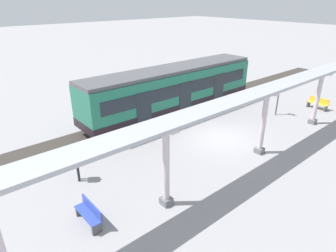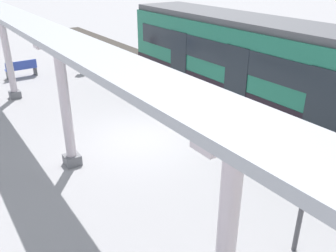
{
  "view_description": "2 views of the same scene",
  "coord_description": "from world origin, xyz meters",
  "px_view_note": "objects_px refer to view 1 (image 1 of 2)",
  "views": [
    {
      "loc": [
        10.24,
        -12.8,
        7.94
      ],
      "look_at": [
        -1.0,
        -3.26,
        1.36
      ],
      "focal_mm": 31.03,
      "sensor_mm": 36.0,
      "label": 1
    },
    {
      "loc": [
        5.53,
        9.19,
        5.38
      ],
      "look_at": [
        0.42,
        1.77,
        1.21
      ],
      "focal_mm": 38.15,
      "sensor_mm": 36.0,
      "label": 2
    }
  ],
  "objects_px": {
    "bench_near_end": "(90,213)",
    "passenger_waiting_near_edge": "(77,162)",
    "canopy_pillar_second": "(166,167)",
    "canopy_pillar_third": "(263,123)",
    "platform_info_sign": "(278,98)",
    "train_near_carriage": "(173,90)",
    "bench_mid_platform": "(318,103)",
    "canopy_pillar_fourth": "(317,98)"
  },
  "relations": [
    {
      "from": "bench_near_end",
      "to": "passenger_waiting_near_edge",
      "type": "xyz_separation_m",
      "value": [
        -2.94,
        0.89,
        0.54
      ]
    },
    {
      "from": "passenger_waiting_near_edge",
      "to": "canopy_pillar_second",
      "type": "bearing_deg",
      "value": 27.03
    },
    {
      "from": "canopy_pillar_third",
      "to": "platform_info_sign",
      "type": "xyz_separation_m",
      "value": [
        -2.49,
        5.83,
        -0.48
      ]
    },
    {
      "from": "train_near_carriage",
      "to": "bench_mid_platform",
      "type": "bearing_deg",
      "value": 55.5
    },
    {
      "from": "canopy_pillar_third",
      "to": "bench_near_end",
      "type": "bearing_deg",
      "value": -96.17
    },
    {
      "from": "train_near_carriage",
      "to": "bench_mid_platform",
      "type": "distance_m",
      "value": 11.38
    },
    {
      "from": "bench_mid_platform",
      "to": "platform_info_sign",
      "type": "bearing_deg",
      "value": -110.72
    },
    {
      "from": "train_near_carriage",
      "to": "passenger_waiting_near_edge",
      "type": "bearing_deg",
      "value": -68.51
    },
    {
      "from": "canopy_pillar_fourth",
      "to": "passenger_waiting_near_edge",
      "type": "height_order",
      "value": "canopy_pillar_fourth"
    },
    {
      "from": "bench_near_end",
      "to": "platform_info_sign",
      "type": "bearing_deg",
      "value": 95.33
    },
    {
      "from": "bench_mid_platform",
      "to": "canopy_pillar_third",
      "type": "bearing_deg",
      "value": -83.31
    },
    {
      "from": "train_near_carriage",
      "to": "canopy_pillar_third",
      "type": "bearing_deg",
      "value": -1.3
    },
    {
      "from": "train_near_carriage",
      "to": "passenger_waiting_near_edge",
      "type": "distance_m",
      "value": 9.66
    },
    {
      "from": "train_near_carriage",
      "to": "canopy_pillar_third",
      "type": "xyz_separation_m",
      "value": [
        7.51,
        -0.17,
        -0.02
      ]
    },
    {
      "from": "passenger_waiting_near_edge",
      "to": "platform_info_sign",
      "type": "bearing_deg",
      "value": 84.17
    },
    {
      "from": "canopy_pillar_second",
      "to": "bench_near_end",
      "type": "relative_size",
      "value": 2.37
    },
    {
      "from": "canopy_pillar_fourth",
      "to": "bench_near_end",
      "type": "height_order",
      "value": "canopy_pillar_fourth"
    },
    {
      "from": "canopy_pillar_fourth",
      "to": "bench_mid_platform",
      "type": "xyz_separation_m",
      "value": [
        -1.11,
        3.17,
        -1.37
      ]
    },
    {
      "from": "bench_near_end",
      "to": "platform_info_sign",
      "type": "xyz_separation_m",
      "value": [
        -1.45,
        15.51,
        0.89
      ]
    },
    {
      "from": "bench_mid_platform",
      "to": "canopy_pillar_second",
      "type": "bearing_deg",
      "value": -86.08
    },
    {
      "from": "canopy_pillar_fourth",
      "to": "train_near_carriage",
      "type": "bearing_deg",
      "value": -140.74
    },
    {
      "from": "train_near_carriage",
      "to": "platform_info_sign",
      "type": "distance_m",
      "value": 7.58
    },
    {
      "from": "platform_info_sign",
      "to": "bench_near_end",
      "type": "bearing_deg",
      "value": -84.67
    },
    {
      "from": "bench_near_end",
      "to": "platform_info_sign",
      "type": "height_order",
      "value": "platform_info_sign"
    },
    {
      "from": "canopy_pillar_fourth",
      "to": "bench_mid_platform",
      "type": "bearing_deg",
      "value": 109.34
    },
    {
      "from": "bench_near_end",
      "to": "canopy_pillar_fourth",
      "type": "bearing_deg",
      "value": 86.26
    },
    {
      "from": "train_near_carriage",
      "to": "platform_info_sign",
      "type": "bearing_deg",
      "value": 48.45
    },
    {
      "from": "canopy_pillar_fourth",
      "to": "bench_mid_platform",
      "type": "height_order",
      "value": "canopy_pillar_fourth"
    },
    {
      "from": "bench_near_end",
      "to": "bench_mid_platform",
      "type": "height_order",
      "value": "same"
    },
    {
      "from": "canopy_pillar_second",
      "to": "passenger_waiting_near_edge",
      "type": "xyz_separation_m",
      "value": [
        -3.98,
        -2.03,
        -0.83
      ]
    },
    {
      "from": "platform_info_sign",
      "to": "bench_mid_platform",
      "type": "bearing_deg",
      "value": 69.28
    },
    {
      "from": "canopy_pillar_fourth",
      "to": "platform_info_sign",
      "type": "xyz_separation_m",
      "value": [
        -2.49,
        -0.48,
        -0.48
      ]
    },
    {
      "from": "bench_mid_platform",
      "to": "platform_info_sign",
      "type": "relative_size",
      "value": 0.68
    },
    {
      "from": "bench_near_end",
      "to": "bench_mid_platform",
      "type": "relative_size",
      "value": 1.0
    },
    {
      "from": "bench_near_end",
      "to": "canopy_pillar_second",
      "type": "bearing_deg",
      "value": 70.3
    },
    {
      "from": "platform_info_sign",
      "to": "canopy_pillar_third",
      "type": "bearing_deg",
      "value": -66.88
    },
    {
      "from": "passenger_waiting_near_edge",
      "to": "canopy_pillar_fourth",
      "type": "bearing_deg",
      "value": 75.21
    },
    {
      "from": "canopy_pillar_third",
      "to": "canopy_pillar_fourth",
      "type": "bearing_deg",
      "value": 90.0
    },
    {
      "from": "canopy_pillar_second",
      "to": "bench_mid_platform",
      "type": "xyz_separation_m",
      "value": [
        -1.11,
        16.23,
        -1.37
      ]
    },
    {
      "from": "canopy_pillar_second",
      "to": "passenger_waiting_near_edge",
      "type": "bearing_deg",
      "value": -152.97
    },
    {
      "from": "train_near_carriage",
      "to": "platform_info_sign",
      "type": "height_order",
      "value": "train_near_carriage"
    },
    {
      "from": "train_near_carriage",
      "to": "passenger_waiting_near_edge",
      "type": "xyz_separation_m",
      "value": [
        3.53,
        -8.96,
        -0.85
      ]
    }
  ]
}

